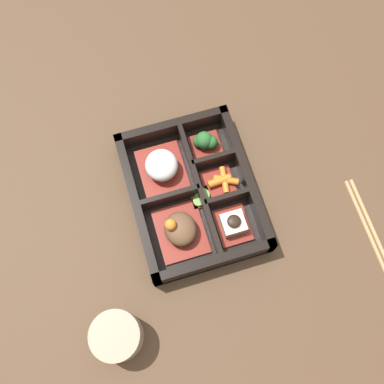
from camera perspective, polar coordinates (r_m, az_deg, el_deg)
name	(u,v)px	position (r m, az deg, el deg)	size (l,w,h in m)	color
ground_plane	(192,197)	(0.78, 0.00, -0.60)	(3.00, 3.00, 0.00)	#4C3523
bento_base	(192,196)	(0.77, 0.00, -0.48)	(0.26, 0.20, 0.01)	black
bento_rim	(194,192)	(0.76, 0.22, 0.06)	(0.26, 0.20, 0.05)	black
bowl_stew	(180,229)	(0.73, -1.52, -4.78)	(0.09, 0.08, 0.05)	maroon
bowl_rice	(162,166)	(0.77, -3.86, 3.26)	(0.09, 0.08, 0.05)	maroon
bowl_tofu	(233,224)	(0.74, 5.24, -4.06)	(0.07, 0.05, 0.03)	maroon
bowl_carrots	(221,181)	(0.77, 3.68, 1.35)	(0.05, 0.06, 0.02)	maroon
bowl_greens	(205,142)	(0.79, 1.66, 6.34)	(0.05, 0.05, 0.04)	maroon
bowl_pickles	(201,198)	(0.76, 1.12, -0.70)	(0.04, 0.03, 0.01)	maroon
tea_cup	(117,336)	(0.71, -9.50, -17.60)	(0.08, 0.08, 0.06)	gray
chopsticks	(374,236)	(0.81, 22.06, -5.17)	(0.21, 0.02, 0.01)	#A87F51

